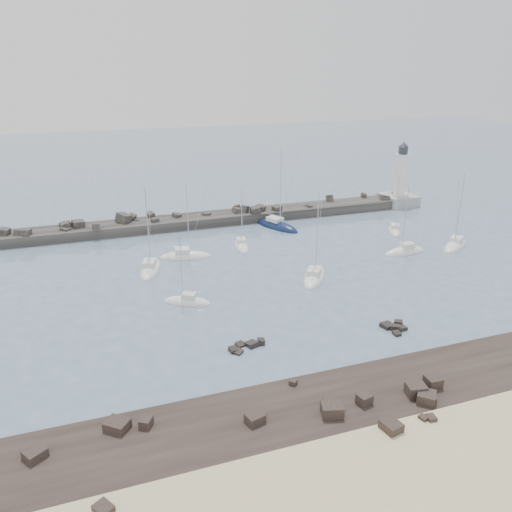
% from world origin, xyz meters
% --- Properties ---
extents(ground, '(400.00, 400.00, 0.00)m').
position_xyz_m(ground, '(0.00, 0.00, 0.00)').
color(ground, slate).
rests_on(ground, ground).
extents(sand_strip, '(140.00, 14.00, 1.00)m').
position_xyz_m(sand_strip, '(0.00, -32.00, 0.00)').
color(sand_strip, beige).
rests_on(sand_strip, ground).
extents(rock_shelf, '(140.00, 12.31, 1.84)m').
position_xyz_m(rock_shelf, '(0.18, -21.99, 0.02)').
color(rock_shelf, black).
rests_on(rock_shelf, ground).
extents(rock_cluster_near, '(4.56, 2.73, 1.22)m').
position_xyz_m(rock_cluster_near, '(-4.07, -8.55, 0.03)').
color(rock_cluster_near, black).
rests_on(rock_cluster_near, ground).
extents(rock_cluster_far, '(3.11, 3.27, 1.22)m').
position_xyz_m(rock_cluster_far, '(14.08, -10.33, 0.08)').
color(rock_cluster_far, black).
rests_on(rock_cluster_far, ground).
extents(breakwater, '(115.00, 7.25, 5.16)m').
position_xyz_m(breakwater, '(-7.46, 38.00, 0.28)').
color(breakwater, '#302D2B').
rests_on(breakwater, ground).
extents(lighthouse, '(7.00, 7.00, 14.60)m').
position_xyz_m(lighthouse, '(47.00, 38.00, 3.09)').
color(lighthouse, '#9A9A95').
rests_on(lighthouse, ground).
extents(sailboat_2, '(5.21, 9.23, 14.05)m').
position_xyz_m(sailboat_2, '(-11.11, 17.53, 0.15)').
color(sailboat_2, white).
rests_on(sailboat_2, ground).
extents(sailboat_3, '(8.77, 4.43, 13.31)m').
position_xyz_m(sailboat_3, '(-4.93, 21.06, 0.14)').
color(sailboat_3, white).
rests_on(sailboat_3, ground).
extents(sailboat_4, '(6.63, 4.84, 10.43)m').
position_xyz_m(sailboat_4, '(-8.08, 4.50, 0.14)').
color(sailboat_4, white).
rests_on(sailboat_4, ground).
extents(sailboat_5, '(3.37, 7.52, 11.52)m').
position_xyz_m(sailboat_5, '(5.31, 23.00, 0.13)').
color(sailboat_5, white).
rests_on(sailboat_5, ground).
extents(sailboat_6, '(7.38, 8.84, 14.00)m').
position_xyz_m(sailboat_6, '(11.45, 6.56, 0.14)').
color(sailboat_6, white).
rests_on(sailboat_6, ground).
extents(sailboat_7, '(7.40, 10.87, 16.54)m').
position_xyz_m(sailboat_7, '(15.12, 31.31, 0.15)').
color(sailboat_7, '#0F1D42').
rests_on(sailboat_7, ground).
extents(sailboat_8, '(7.80, 2.74, 12.44)m').
position_xyz_m(sailboat_8, '(30.24, 11.06, 0.16)').
color(sailboat_8, white).
rests_on(sailboat_8, ground).
extents(sailboat_9, '(8.79, 7.25, 13.92)m').
position_xyz_m(sailboat_9, '(40.43, 10.93, 0.14)').
color(sailboat_9, white).
rests_on(sailboat_9, ground).
extents(sailboat_10, '(5.47, 7.42, 11.58)m').
position_xyz_m(sailboat_10, '(35.32, 21.66, 0.14)').
color(sailboat_10, white).
rests_on(sailboat_10, ground).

